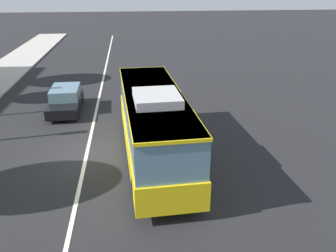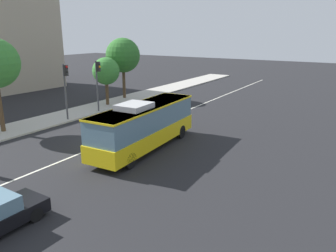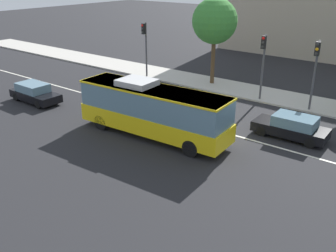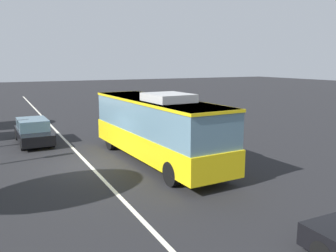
{
  "view_description": "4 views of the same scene",
  "coord_description": "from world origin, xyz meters",
  "px_view_note": "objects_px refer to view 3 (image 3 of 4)",
  "views": [
    {
      "loc": [
        -15.59,
        -2.15,
        7.66
      ],
      "look_at": [
        -0.99,
        -3.78,
        1.59
      ],
      "focal_mm": 38.15,
      "sensor_mm": 36.0,
      "label": 1
    },
    {
      "loc": [
        -18.5,
        -16.05,
        7.89
      ],
      "look_at": [
        0.81,
        -3.98,
        1.36
      ],
      "focal_mm": 34.97,
      "sensor_mm": 36.0,
      "label": 2
    },
    {
      "loc": [
        12.98,
        -19.74,
        9.71
      ],
      "look_at": [
        0.62,
        -3.61,
        1.2
      ],
      "focal_mm": 40.14,
      "sensor_mm": 36.0,
      "label": 3
    },
    {
      "loc": [
        -16.11,
        3.83,
        4.83
      ],
      "look_at": [
        -1.48,
        -3.5,
        1.85
      ],
      "focal_mm": 37.35,
      "sensor_mm": 36.0,
      "label": 4
    }
  ],
  "objects_px": {
    "sedan_black_ahead": "(292,127)",
    "traffic_light_near_corner": "(145,41)",
    "sedan_black": "(35,93)",
    "traffic_light_far_corner": "(315,64)",
    "traffic_light_mid_block": "(263,56)",
    "street_tree_kerbside_left": "(215,21)",
    "transit_bus": "(153,109)"
  },
  "relations": [
    {
      "from": "sedan_black",
      "to": "traffic_light_far_corner",
      "type": "bearing_deg",
      "value": 31.78
    },
    {
      "from": "transit_bus",
      "to": "traffic_light_near_corner",
      "type": "xyz_separation_m",
      "value": [
        -9.28,
        10.11,
        1.75
      ]
    },
    {
      "from": "transit_bus",
      "to": "traffic_light_far_corner",
      "type": "height_order",
      "value": "traffic_light_far_corner"
    },
    {
      "from": "street_tree_kerbside_left",
      "to": "sedan_black_ahead",
      "type": "bearing_deg",
      "value": -35.28
    },
    {
      "from": "traffic_light_mid_block",
      "to": "traffic_light_far_corner",
      "type": "bearing_deg",
      "value": 87.64
    },
    {
      "from": "traffic_light_near_corner",
      "to": "traffic_light_far_corner",
      "type": "distance_m",
      "value": 15.62
    },
    {
      "from": "sedan_black",
      "to": "street_tree_kerbside_left",
      "type": "distance_m",
      "value": 16.03
    },
    {
      "from": "sedan_black_ahead",
      "to": "traffic_light_near_corner",
      "type": "height_order",
      "value": "traffic_light_near_corner"
    },
    {
      "from": "traffic_light_near_corner",
      "to": "traffic_light_mid_block",
      "type": "relative_size",
      "value": 1.0
    },
    {
      "from": "traffic_light_near_corner",
      "to": "street_tree_kerbside_left",
      "type": "xyz_separation_m",
      "value": [
        6.25,
        1.96,
        2.02
      ]
    },
    {
      "from": "traffic_light_near_corner",
      "to": "street_tree_kerbside_left",
      "type": "bearing_deg",
      "value": 112.26
    },
    {
      "from": "sedan_black",
      "to": "traffic_light_mid_block",
      "type": "distance_m",
      "value": 17.98
    },
    {
      "from": "transit_bus",
      "to": "traffic_light_far_corner",
      "type": "relative_size",
      "value": 1.95
    },
    {
      "from": "sedan_black",
      "to": "traffic_light_near_corner",
      "type": "bearing_deg",
      "value": 78.36
    },
    {
      "from": "sedan_black",
      "to": "street_tree_kerbside_left",
      "type": "bearing_deg",
      "value": 56.46
    },
    {
      "from": "transit_bus",
      "to": "street_tree_kerbside_left",
      "type": "relative_size",
      "value": 1.34
    },
    {
      "from": "traffic_light_near_corner",
      "to": "traffic_light_mid_block",
      "type": "height_order",
      "value": "same"
    },
    {
      "from": "sedan_black",
      "to": "sedan_black_ahead",
      "type": "xyz_separation_m",
      "value": [
        18.58,
        5.57,
        0.0
      ]
    },
    {
      "from": "sedan_black_ahead",
      "to": "traffic_light_far_corner",
      "type": "relative_size",
      "value": 0.87
    },
    {
      "from": "transit_bus",
      "to": "street_tree_kerbside_left",
      "type": "xyz_separation_m",
      "value": [
        -3.03,
        12.07,
        3.77
      ]
    },
    {
      "from": "traffic_light_mid_block",
      "to": "traffic_light_far_corner",
      "type": "xyz_separation_m",
      "value": [
        3.98,
        -0.1,
        0.0
      ]
    },
    {
      "from": "traffic_light_far_corner",
      "to": "traffic_light_near_corner",
      "type": "bearing_deg",
      "value": -94.01
    },
    {
      "from": "sedan_black_ahead",
      "to": "traffic_light_near_corner",
      "type": "xyz_separation_m",
      "value": [
        -16.27,
        5.13,
        2.84
      ]
    },
    {
      "from": "sedan_black_ahead",
      "to": "traffic_light_far_corner",
      "type": "bearing_deg",
      "value": -84.41
    },
    {
      "from": "sedan_black_ahead",
      "to": "traffic_light_near_corner",
      "type": "relative_size",
      "value": 0.87
    },
    {
      "from": "transit_bus",
      "to": "sedan_black_ahead",
      "type": "bearing_deg",
      "value": 32.41
    },
    {
      "from": "sedan_black",
      "to": "traffic_light_mid_block",
      "type": "height_order",
      "value": "traffic_light_mid_block"
    },
    {
      "from": "sedan_black",
      "to": "traffic_light_near_corner",
      "type": "xyz_separation_m",
      "value": [
        2.31,
        10.7,
        2.84
      ]
    },
    {
      "from": "sedan_black_ahead",
      "to": "traffic_light_far_corner",
      "type": "xyz_separation_m",
      "value": [
        -0.65,
        5.31,
        2.84
      ]
    },
    {
      "from": "sedan_black",
      "to": "sedan_black_ahead",
      "type": "relative_size",
      "value": 0.99
    },
    {
      "from": "traffic_light_near_corner",
      "to": "traffic_light_far_corner",
      "type": "relative_size",
      "value": 1.0
    },
    {
      "from": "sedan_black",
      "to": "traffic_light_far_corner",
      "type": "relative_size",
      "value": 0.87
    }
  ]
}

